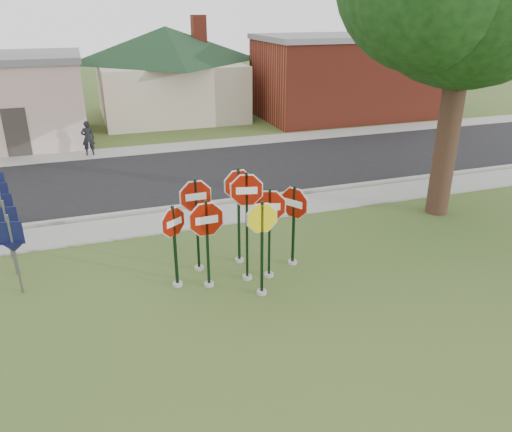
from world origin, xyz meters
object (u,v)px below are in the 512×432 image
object	(u,v)px
stop_sign_left	(207,232)
pedestrian	(88,138)
stop_sign_yellow	(262,237)
stop_sign_center	(247,211)

from	to	relation	value
stop_sign_left	pedestrian	size ratio (longest dim) A/B	1.50
pedestrian	stop_sign_yellow	bearing A→B (deg)	105.78
stop_sign_yellow	pedestrian	size ratio (longest dim) A/B	1.57
stop_sign_yellow	pedestrian	bearing A→B (deg)	104.09
stop_sign_yellow	stop_sign_left	distance (m)	1.33
stop_sign_yellow	stop_sign_left	bearing A→B (deg)	144.84
stop_sign_yellow	pedestrian	xyz separation A→B (m)	(-3.40, 13.55, -0.64)
stop_sign_yellow	stop_sign_left	xyz separation A→B (m)	(-1.08, 0.76, -0.05)
stop_sign_center	stop_sign_yellow	xyz separation A→B (m)	(0.10, -0.78, -0.36)
stop_sign_center	pedestrian	xyz separation A→B (m)	(-3.30, 12.78, -0.99)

